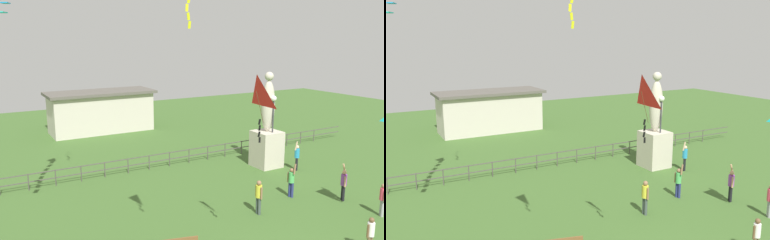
# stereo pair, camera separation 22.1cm
# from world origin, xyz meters

# --- Properties ---
(statue_monument) EXTENTS (1.62, 1.62, 6.13)m
(statue_monument) POSITION_xyz_m (7.61, 10.88, 2.00)
(statue_monument) COLOR beige
(statue_monument) RESTS_ON ground_plane
(lamppost) EXTENTS (0.36, 0.36, 4.68)m
(lamppost) POSITION_xyz_m (7.69, 10.47, 3.38)
(lamppost) COLOR #38383D
(lamppost) RESTS_ON ground_plane
(person_0) EXTENTS (0.48, 0.36, 1.90)m
(person_0) POSITION_xyz_m (8.73, 9.29, 0.95)
(person_0) COLOR black
(person_0) RESTS_ON ground_plane
(person_1) EXTENTS (0.46, 0.28, 1.52)m
(person_1) POSITION_xyz_m (3.90, 0.37, 0.87)
(person_1) COLOR brown
(person_1) RESTS_ON ground_plane
(person_2) EXTENTS (0.29, 0.50, 1.86)m
(person_2) POSITION_xyz_m (5.31, 6.17, 0.93)
(person_2) COLOR navy
(person_2) RESTS_ON ground_plane
(person_3) EXTENTS (0.31, 0.41, 1.59)m
(person_3) POSITION_xyz_m (7.38, 2.32, 0.91)
(person_3) COLOR #99999E
(person_3) RESTS_ON ground_plane
(person_4) EXTENTS (0.42, 0.45, 1.90)m
(person_4) POSITION_xyz_m (7.33, 4.51, 0.95)
(person_4) COLOR black
(person_4) RESTS_ON ground_plane
(person_5) EXTENTS (0.31, 0.50, 1.67)m
(person_5) POSITION_xyz_m (2.50, 5.36, 0.96)
(person_5) COLOR #3F4C47
(person_5) RESTS_ON ground_plane
(kite_1) EXTENTS (0.55, 1.08, 2.41)m
(kite_1) POSITION_xyz_m (-0.43, 2.14, 6.36)
(kite_1) COLOR red
(waterfront_railing) EXTENTS (36.03, 0.06, 0.95)m
(waterfront_railing) POSITION_xyz_m (-0.45, 14.00, 0.62)
(waterfront_railing) COLOR #4C4742
(waterfront_railing) RESTS_ON ground_plane
(pavilion_building) EXTENTS (9.26, 3.94, 3.60)m
(pavilion_building) POSITION_xyz_m (1.43, 26.00, 1.83)
(pavilion_building) COLOR beige
(pavilion_building) RESTS_ON ground_plane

